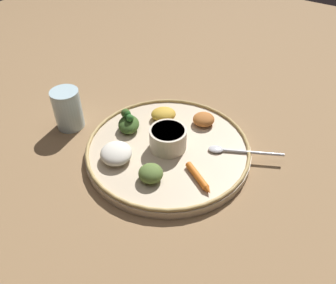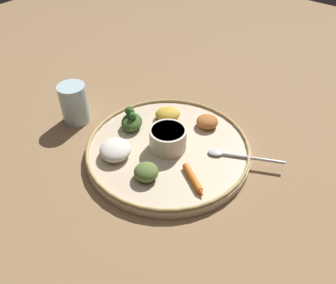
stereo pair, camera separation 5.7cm
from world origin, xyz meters
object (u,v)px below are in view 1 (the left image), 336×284
spoon (234,151)px  greens_pile (128,123)px  carrot_near_spoon (199,178)px  center_bowl (168,138)px  drinking_glass (68,111)px

spoon → greens_pile: (0.25, 0.07, 0.02)m
greens_pile → carrot_near_spoon: 0.23m
center_bowl → greens_pile: (0.12, 0.00, -0.01)m
spoon → greens_pile: size_ratio=1.96×
spoon → carrot_near_spoon: size_ratio=1.84×
spoon → drinking_glass: size_ratio=1.54×
center_bowl → carrot_near_spoon: 0.12m
center_bowl → drinking_glass: bearing=11.2°
greens_pile → drinking_glass: 0.16m
center_bowl → drinking_glass: drinking_glass is taller
center_bowl → drinking_glass: 0.27m
drinking_glass → center_bowl: bearing=-168.8°
drinking_glass → spoon: bearing=-163.1°
spoon → carrot_near_spoon: 0.12m
greens_pile → drinking_glass: size_ratio=0.78×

